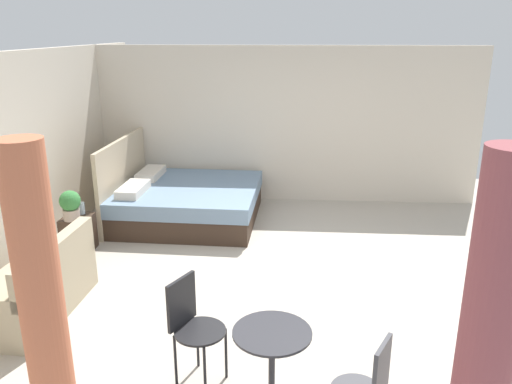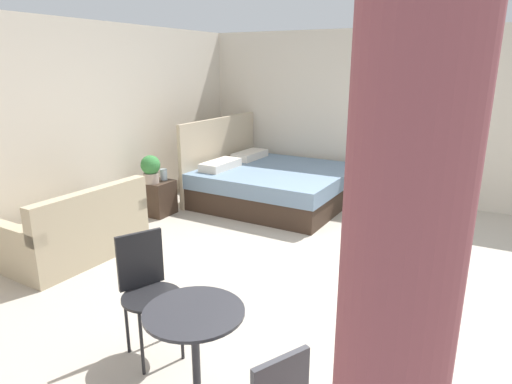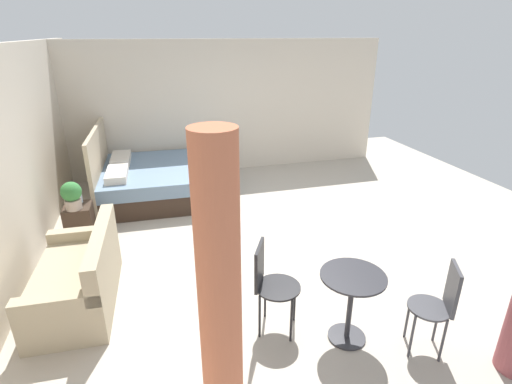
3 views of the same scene
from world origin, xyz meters
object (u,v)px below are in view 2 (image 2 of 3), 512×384
at_px(nightstand, 158,198).
at_px(potted_plant, 151,168).
at_px(balcony_table, 195,343).
at_px(cafe_chair_near_couch, 146,283).
at_px(couch, 79,233).
at_px(vase, 164,174).
at_px(bed, 272,183).

xyz_separation_m(nightstand, potted_plant, (-0.10, 0.02, 0.45)).
xyz_separation_m(balcony_table, cafe_chair_near_couch, (0.34, 0.68, 0.07)).
bearing_deg(potted_plant, cafe_chair_near_couch, -139.41).
height_order(couch, balcony_table, couch).
bearing_deg(balcony_table, potted_plant, 44.95).
height_order(balcony_table, cafe_chair_near_couch, cafe_chair_near_couch).
bearing_deg(nightstand, vase, -8.91).
bearing_deg(vase, nightstand, 171.09).
bearing_deg(vase, bed, -45.01).
bearing_deg(potted_plant, balcony_table, -135.05).
relative_size(couch, balcony_table, 2.10).
height_order(bed, vase, bed).
distance_m(balcony_table, cafe_chair_near_couch, 0.76).
height_order(potted_plant, cafe_chair_near_couch, cafe_chair_near_couch).
xyz_separation_m(couch, potted_plant, (1.46, 0.21, 0.41)).
xyz_separation_m(couch, cafe_chair_near_couch, (-0.92, -1.82, 0.28)).
distance_m(potted_plant, balcony_table, 3.85).
height_order(nightstand, cafe_chair_near_couch, cafe_chair_near_couch).
bearing_deg(bed, couch, 161.01).
distance_m(couch, cafe_chair_near_couch, 2.06).
height_order(couch, nightstand, couch).
bearing_deg(cafe_chair_near_couch, nightstand, 39.18).
relative_size(bed, nightstand, 4.47).
bearing_deg(couch, nightstand, 7.16).
bearing_deg(balcony_table, couch, 63.31).
distance_m(couch, nightstand, 1.58).
xyz_separation_m(potted_plant, balcony_table, (-2.72, -2.72, -0.21)).
height_order(couch, cafe_chair_near_couch, cafe_chair_near_couch).
distance_m(couch, potted_plant, 1.54).
distance_m(nightstand, cafe_chair_near_couch, 3.22).
distance_m(nightstand, vase, 0.34).
distance_m(nightstand, potted_plant, 0.47).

